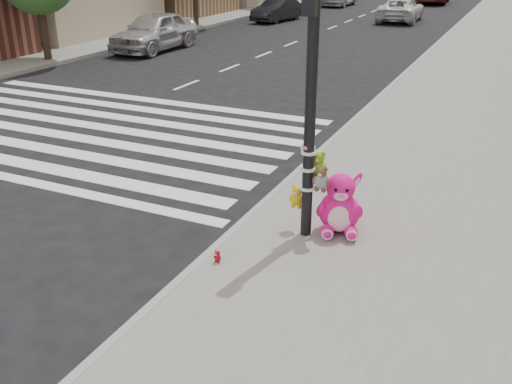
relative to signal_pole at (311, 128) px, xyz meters
The scene contains 11 objects.
ground 3.66m from the signal_pole, 145.15° to the right, with size 120.00×120.00×0.00m, color black.
sidewalk_near 8.69m from the signal_pole, 73.75° to the left, with size 7.00×80.00×0.14m, color slate.
sidewalk_far 24.35m from the signal_pole, 131.56° to the left, with size 6.00×80.00×0.14m, color slate.
curb_edge 8.42m from the signal_pole, 97.43° to the left, with size 0.12×80.00×0.15m, color gray.
crosswalk 8.08m from the signal_pole, 154.61° to the left, with size 11.00×6.00×0.01m, color silver, non-canonical shape.
signal_pole is the anchor object (origin of this frame).
pink_bunny 1.34m from the signal_pole, 33.19° to the left, with size 0.80×0.87×0.98m.
red_teddy 2.20m from the signal_pole, 121.70° to the right, with size 0.12×0.08×0.18m, color #A2101D, non-canonical shape.
car_silver_far 17.60m from the signal_pole, 131.60° to the left, with size 1.86×4.63×1.58m, color #B7B7BC.
car_dark_far 26.67m from the signal_pole, 114.03° to the left, with size 1.33×3.82×1.26m, color black.
car_white_near 27.70m from the signal_pole, 99.11° to the left, with size 2.16×4.67×1.30m, color silver.
Camera 1 is at (5.14, -5.43, 4.16)m, focal length 40.00 mm.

